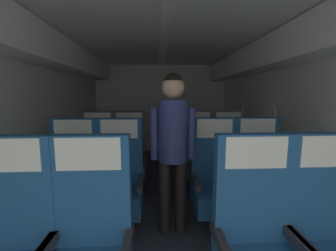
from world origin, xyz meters
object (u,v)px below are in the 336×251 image
Objects in this scene: seat_a_right_window at (258,246)px; seat_c_left_aisle at (130,157)px; seat_b_left_window at (73,184)px; seat_b_right_window at (215,182)px; seat_b_right_aisle at (258,180)px; seat_c_right_window at (198,156)px; seat_c_right_aisle at (229,156)px; seat_c_left_window at (98,158)px; seat_a_right_aisle at (332,243)px; seat_b_left_aisle at (119,183)px; flight_attendant at (173,138)px; seat_a_left_aisle at (89,250)px.

seat_a_right_window is 2.22m from seat_c_left_aisle.
seat_b_left_window is 1.00× the size of seat_b_right_window.
seat_a_right_window is at bearing -115.93° from seat_b_right_aisle.
seat_c_left_aisle is 1.03m from seat_c_right_window.
seat_c_right_aisle is at bearing 26.12° from seat_b_left_window.
seat_c_left_window is 0.47m from seat_c_left_aisle.
seat_c_left_aisle is at bearing 147.38° from seat_b_right_aisle.
seat_c_left_aisle is at bearing -179.14° from seat_c_right_window.
seat_a_right_aisle is 1.00× the size of seat_c_right_aisle.
seat_c_right_window is at bearing 116.01° from seat_b_right_aisle.
seat_a_right_window is at bearing -90.30° from seat_c_right_window.
seat_b_left_window is at bearing -146.79° from seat_c_right_window.
seat_c_right_window is (1.02, 0.98, 0.00)m from seat_b_left_aisle.
seat_a_right_window is 0.72× the size of flight_attendant.
seat_a_right_aisle is 1.00× the size of seat_c_left_window.
seat_c_right_aisle is (1.97, 0.97, 0.00)m from seat_b_left_window.
seat_a_right_window is at bearing -53.05° from seat_c_left_window.
seat_c_left_window is (-1.97, 0.97, 0.00)m from seat_b_right_aisle.
seat_b_left_window is 1.78m from seat_c_right_window.
seat_a_left_aisle is 1.00× the size of seat_c_left_window.
flight_attendant is at bearing -47.14° from seat_c_left_window.
seat_a_right_aisle is at bearing -0.64° from seat_a_left_aisle.
flight_attendant is at bearing -7.95° from seat_b_left_window.
seat_b_right_window is 0.99m from seat_c_right_window.
seat_a_right_window is at bearing -90.55° from seat_b_right_window.
seat_a_right_aisle is 1.00× the size of seat_c_left_aisle.
seat_a_left_aisle is 1.80m from seat_b_right_aisle.
seat_a_left_aisle and seat_a_right_window have the same top height.
seat_a_right_window and seat_c_left_aisle have the same top height.
flight_attendant is (-0.93, 0.86, 0.51)m from seat_a_right_aisle.
seat_b_left_aisle is at bearing 179.97° from seat_b_right_aisle.
seat_a_right_window is 1.42m from seat_b_left_aisle.
seat_b_left_aisle is at bearing -0.27° from seat_b_left_window.
seat_a_left_aisle is 1.00× the size of seat_b_right_window.
flight_attendant is at bearing -14.40° from seat_b_left_aisle.
seat_c_left_window is (-1.96, 1.97, 0.00)m from seat_a_right_aisle.
seat_a_right_window and seat_c_right_aisle have the same top height.
seat_a_right_aisle is 1.00× the size of seat_b_left_window.
seat_a_left_aisle is 1.00× the size of seat_c_right_window.
seat_c_right_window is 0.72× the size of flight_attendant.
seat_c_right_aisle is 1.54m from flight_attendant.
seat_c_right_aisle is 1.00× the size of seat_c_right_window.
seat_a_left_aisle is 1.00× the size of seat_b_right_aisle.
seat_b_right_window is at bearing -33.28° from seat_c_left_window.
seat_c_left_aisle is (-1.50, 1.96, 0.00)m from seat_a_right_aisle.
seat_c_right_window is at bearing -93.52° from flight_attendant.
seat_c_left_aisle is at bearing 64.26° from seat_b_left_window.
flight_attendant is (-0.46, -0.13, 0.51)m from seat_b_right_window.
seat_b_right_window is at bearing -145.48° from flight_attendant.
seat_c_left_window is at bearing 134.91° from seat_a_right_aisle.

